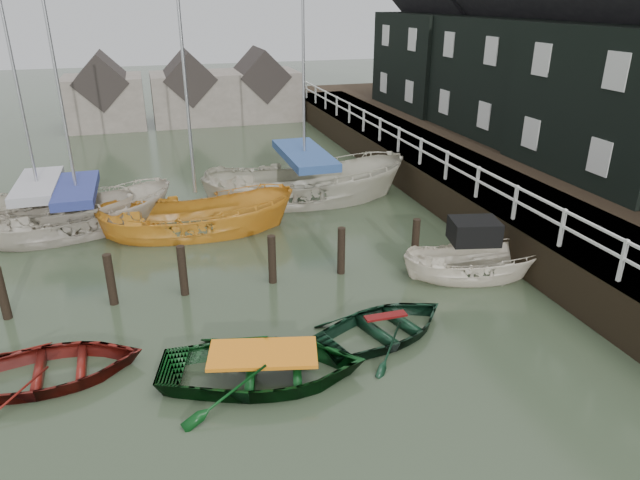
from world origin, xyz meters
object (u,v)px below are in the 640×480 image
object	(u,v)px
rowboat_red	(52,379)
rowboat_dkgreen	(385,335)
sailboat_c	(199,231)
sailboat_a	(46,225)
rowboat_green	(264,379)
sailboat_d	(305,198)
motorboat	(473,273)
sailboat_b	(83,229)

from	to	relation	value
rowboat_red	rowboat_dkgreen	world-z (taller)	rowboat_red
sailboat_c	sailboat_a	bearing A→B (deg)	74.19
rowboat_green	sailboat_d	distance (m)	11.42
motorboat	sailboat_a	world-z (taller)	sailboat_a
rowboat_green	sailboat_c	size ratio (longest dim) A/B	0.43
motorboat	sailboat_b	bearing A→B (deg)	70.48
rowboat_dkgreen	motorboat	xyz separation A→B (m)	(3.59, 2.12, 0.10)
rowboat_red	motorboat	bearing A→B (deg)	-83.42
rowboat_red	sailboat_a	xyz separation A→B (m)	(-1.27, 9.25, 0.06)
rowboat_dkgreen	sailboat_c	distance (m)	8.59
motorboat	sailboat_a	size ratio (longest dim) A/B	0.41
sailboat_d	sailboat_a	bearing A→B (deg)	97.34
rowboat_red	sailboat_d	world-z (taller)	sailboat_d
sailboat_a	sailboat_d	size ratio (longest dim) A/B	0.79
rowboat_green	sailboat_d	size ratio (longest dim) A/B	0.32
rowboat_red	rowboat_green	xyz separation A→B (m)	(4.23, -1.27, 0.00)
sailboat_a	sailboat_c	xyz separation A→B (m)	(5.02, -1.88, -0.05)
motorboat	sailboat_b	xyz separation A→B (m)	(-10.87, 6.89, -0.04)
rowboat_red	rowboat_green	distance (m)	4.42
rowboat_red	sailboat_d	size ratio (longest dim) A/B	0.28
rowboat_dkgreen	sailboat_a	bearing A→B (deg)	24.08
sailboat_b	rowboat_dkgreen	bearing A→B (deg)	-157.20
sailboat_c	sailboat_d	bearing A→B (deg)	-59.24
rowboat_dkgreen	sailboat_b	distance (m)	11.59
rowboat_red	sailboat_b	world-z (taller)	sailboat_b
motorboat	sailboat_d	distance (m)	8.31
sailboat_c	sailboat_d	size ratio (longest dim) A/B	0.73
rowboat_red	sailboat_c	size ratio (longest dim) A/B	0.38
rowboat_red	sailboat_d	xyz separation A→B (m)	(8.06, 9.49, 0.06)
sailboat_c	rowboat_green	bearing A→B (deg)	-172.07
rowboat_green	sailboat_b	world-z (taller)	sailboat_b
sailboat_b	sailboat_d	xyz separation A→B (m)	(8.07, 0.93, -0.00)
rowboat_red	sailboat_d	bearing A→B (deg)	-42.48
motorboat	sailboat_d	bearing A→B (deg)	32.58
motorboat	sailboat_c	world-z (taller)	sailboat_c
rowboat_red	sailboat_c	distance (m)	8.27
sailboat_d	rowboat_dkgreen	bearing A→B (deg)	-178.59
rowboat_green	rowboat_dkgreen	xyz separation A→B (m)	(3.05, 0.82, 0.00)
sailboat_b	sailboat_c	distance (m)	3.93
sailboat_b	motorboat	bearing A→B (deg)	-138.54
motorboat	sailboat_d	xyz separation A→B (m)	(-2.81, 7.82, -0.04)
rowboat_green	sailboat_a	world-z (taller)	sailboat_a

